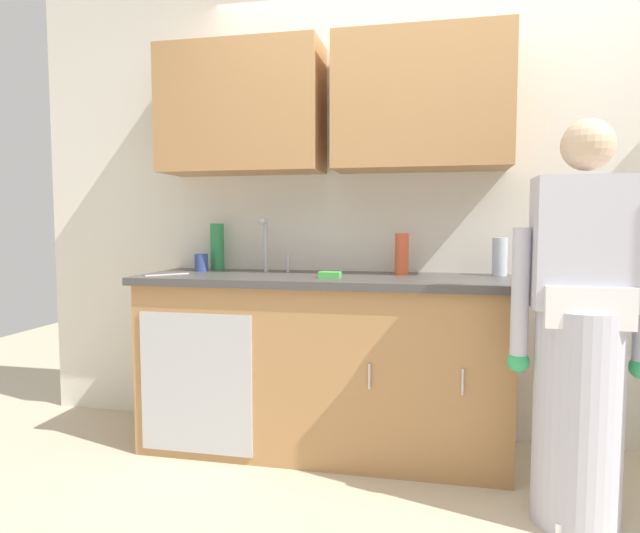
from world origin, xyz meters
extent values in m
plane|color=beige|center=(0.00, 0.00, 0.00)|extent=(9.00, 9.00, 0.00)
cube|color=silver|center=(0.00, 1.05, 1.35)|extent=(4.80, 0.10, 2.70)
cube|color=#B27F4C|center=(-1.04, 0.83, 1.85)|extent=(0.91, 0.34, 0.70)
cube|color=#B27F4C|center=(-0.05, 0.83, 1.85)|extent=(0.91, 0.34, 0.70)
cube|color=#B27F4C|center=(-0.55, 0.70, 0.45)|extent=(1.90, 0.60, 0.90)
cube|color=#B7BABF|center=(-1.15, 0.39, 0.41)|extent=(0.60, 0.01, 0.72)
cylinder|color=silver|center=(-0.27, 0.39, 0.50)|extent=(0.01, 0.01, 0.12)
cylinder|color=silver|center=(0.16, 0.39, 0.50)|extent=(0.01, 0.01, 0.12)
cube|color=#474442|center=(-0.55, 0.70, 0.92)|extent=(1.96, 0.66, 0.04)
cube|color=#B7BABF|center=(-0.88, 0.70, 0.92)|extent=(0.50, 0.36, 0.03)
cylinder|color=#B7BABF|center=(-0.92, 0.85, 1.09)|extent=(0.02, 0.02, 0.30)
sphere|color=#B7BABF|center=(-0.92, 0.79, 1.23)|extent=(0.04, 0.04, 0.04)
cylinder|color=#B7BABF|center=(-0.79, 0.85, 0.99)|extent=(0.02, 0.02, 0.10)
cube|color=white|center=(0.60, 0.16, 0.03)|extent=(0.20, 0.26, 0.06)
cylinder|color=silver|center=(0.60, 0.18, 0.44)|extent=(0.34, 0.34, 0.88)
cube|color=silver|center=(0.60, 0.18, 1.14)|extent=(0.38, 0.22, 0.52)
sphere|color=#D4B08D|center=(0.60, 0.18, 1.52)|extent=(0.20, 0.20, 0.20)
cube|color=white|center=(0.60, 0.06, 0.90)|extent=(0.32, 0.04, 0.16)
cylinder|color=silver|center=(0.37, 0.20, 0.93)|extent=(0.07, 0.07, 0.55)
sphere|color=#33B266|center=(0.37, 0.20, 0.65)|extent=(0.09, 0.09, 0.09)
cylinder|color=silver|center=(0.36, 0.89, 1.04)|extent=(0.08, 0.08, 0.20)
cylinder|color=#E05933|center=(-0.15, 0.85, 1.05)|extent=(0.08, 0.08, 0.22)
cylinder|color=#2D8C4C|center=(-1.24, 0.91, 1.08)|extent=(0.08, 0.08, 0.28)
cylinder|color=#33478C|center=(-1.30, 0.82, 0.99)|extent=(0.08, 0.08, 0.10)
cube|color=silver|center=(-1.38, 0.55, 0.94)|extent=(0.18, 0.19, 0.01)
cube|color=#4CBF4C|center=(-0.49, 0.59, 0.96)|extent=(0.11, 0.07, 0.03)
camera|label=1|loc=(0.03, -2.14, 1.22)|focal=30.82mm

